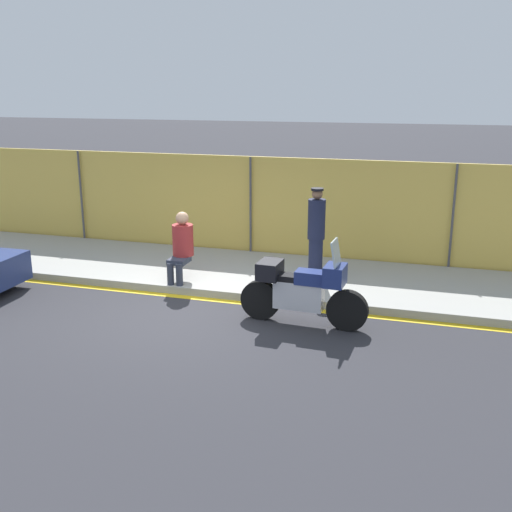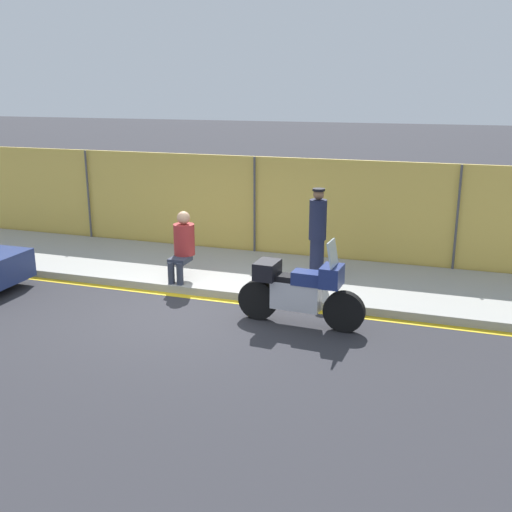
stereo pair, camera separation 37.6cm
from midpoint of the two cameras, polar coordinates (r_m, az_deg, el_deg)
ground_plane at (r=10.77m, az=-7.48°, el=-5.43°), size 120.00×120.00×0.00m
sidewalk at (r=12.78m, az=-3.28°, el=-1.52°), size 33.07×2.94×0.15m
curb_paint_stripe at (r=11.43m, az=-5.92°, el=-4.09°), size 33.07×0.18×0.01m
storefront_fence at (r=13.94m, az=-1.18°, el=4.65°), size 31.42×0.17×2.36m
motorcycle at (r=10.02m, az=3.33°, el=-3.23°), size 2.20×0.57×1.51m
officer_standing at (r=11.97m, az=4.86°, el=2.30°), size 0.35×0.35×1.82m
person_seated_on_curb at (r=11.93m, az=-7.99°, el=1.23°), size 0.42×0.71×1.37m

